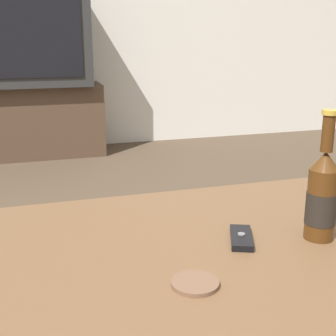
% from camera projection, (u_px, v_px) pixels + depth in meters
% --- Properties ---
extents(coffee_table, '(1.24, 0.83, 0.45)m').
position_uv_depth(coffee_table, '(174.00, 288.00, 0.94)').
color(coffee_table, brown).
rests_on(coffee_table, ground_plane).
extents(tv_stand, '(0.96, 0.36, 0.53)m').
position_uv_depth(tv_stand, '(37.00, 121.00, 3.47)').
color(tv_stand, '#4C3828').
rests_on(tv_stand, ground_plane).
extents(television, '(0.80, 0.50, 0.67)m').
position_uv_depth(television, '(31.00, 38.00, 3.30)').
color(television, '#2D2D2D').
rests_on(television, tv_stand).
extents(beer_bottle, '(0.07, 0.07, 0.28)m').
position_uv_depth(beer_bottle, '(322.00, 196.00, 1.00)').
color(beer_bottle, '#47280F').
rests_on(beer_bottle, coffee_table).
extents(cell_phone, '(0.09, 0.12, 0.02)m').
position_uv_depth(cell_phone, '(241.00, 238.00, 1.02)').
color(cell_phone, black).
rests_on(cell_phone, coffee_table).
extents(coaster, '(0.09, 0.09, 0.01)m').
position_uv_depth(coaster, '(195.00, 283.00, 0.84)').
color(coaster, brown).
rests_on(coaster, coffee_table).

